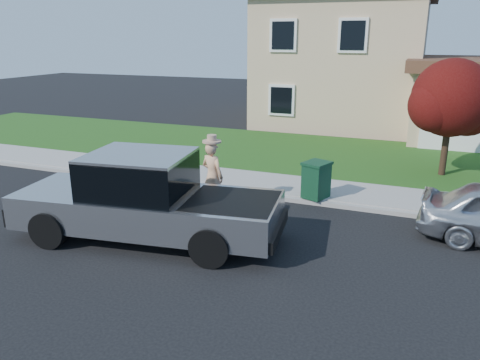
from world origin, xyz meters
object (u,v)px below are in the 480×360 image
Objects in this scene: woman at (212,175)px; trash_bin at (316,180)px; pickup_truck at (146,200)px; ornamental_tree at (452,102)px.

woman is 2.00× the size of trash_bin.
woman is (0.60, 2.35, 0.03)m from pickup_truck.
pickup_truck is 1.69× the size of ornamental_tree.
ornamental_tree is at bearing -119.65° from woman.
ornamental_tree reaches higher than trash_bin.
ornamental_tree is at bearing 69.61° from trash_bin.
trash_bin is at bearing -130.51° from woman.
woman is at bearing -127.31° from trash_bin.
ornamental_tree is (5.98, 5.59, 1.56)m from woman.
pickup_truck is at bearing -107.91° from trash_bin.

